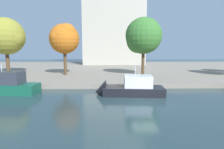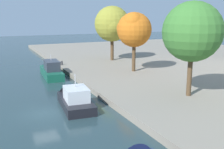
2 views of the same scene
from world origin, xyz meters
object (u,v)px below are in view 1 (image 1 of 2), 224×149
Objects in this scene: motor_yacht_1 at (128,89)px; tree_1 at (142,37)px; tree_2 at (64,38)px; tree_3 at (7,36)px.

motor_yacht_1 is 14.98m from tree_1.
tree_3 is at bearing 171.95° from tree_2.
tree_3 is at bearing -28.77° from motor_yacht_1.
motor_yacht_1 is 27.21m from tree_3.
tree_1 reaches higher than motor_yacht_1.
motor_yacht_1 is 0.78× the size of tree_1.
tree_2 is (-10.36, 13.09, 6.94)m from motor_yacht_1.
tree_2 is at bearing -46.32° from motor_yacht_1.
tree_1 is at bearing -2.16° from tree_2.
tree_2 is 0.88× the size of tree_3.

